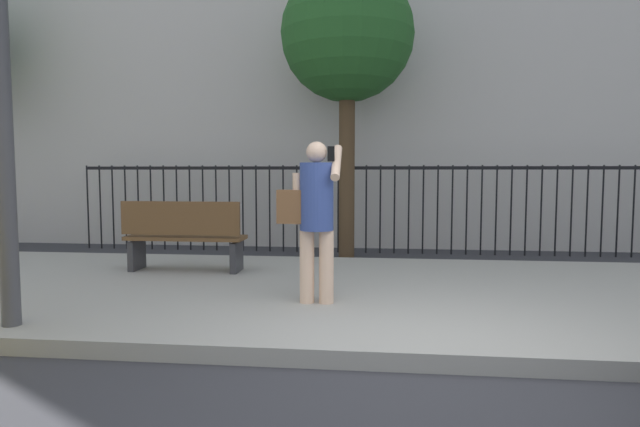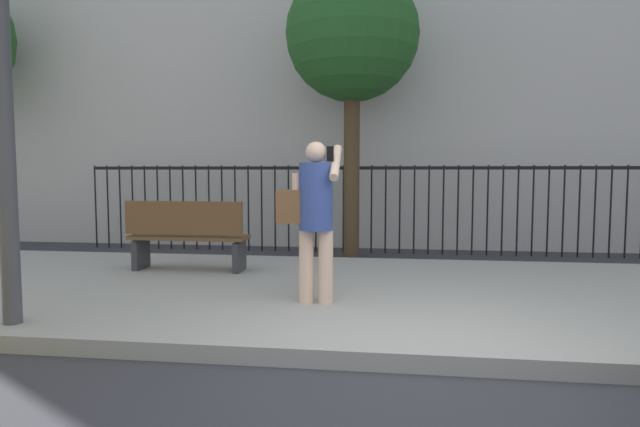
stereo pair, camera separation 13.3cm
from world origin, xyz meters
name	(u,v)px [view 1 (the left image)]	position (x,y,z in m)	size (l,w,h in m)	color
ground_plane	(428,374)	(0.00, 0.00, 0.00)	(60.00, 60.00, 0.00)	#333338
sidewalk	(412,296)	(0.00, 2.20, 0.07)	(28.00, 4.40, 0.15)	#9E9B93
iron_fence	(402,197)	(0.00, 5.90, 1.02)	(12.03, 0.04, 1.60)	black
pedestrian_on_phone	(314,210)	(-1.04, 1.46, 1.10)	(0.65, 0.48, 1.64)	beige
street_bench	(184,235)	(-2.98, 2.97, 0.65)	(1.60, 0.45, 0.95)	brown
street_tree_far	(347,37)	(-0.96, 5.38, 3.75)	(2.25, 2.25, 4.93)	#4C3823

